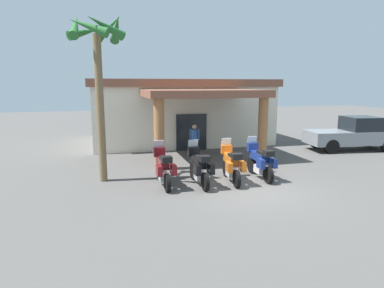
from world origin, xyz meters
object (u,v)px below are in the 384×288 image
Objects in this scene: motel_building at (179,110)px; motorcycle_black at (199,167)px; palm_tree_roadside at (98,54)px; pickup_truck_gray at (354,134)px; motorcycle_blue at (260,161)px; motorcycle_maroon at (163,168)px; pedestrian at (194,138)px; motorcycle_orange at (231,164)px.

motel_building reaches higher than motorcycle_black.
pickup_truck_gray is at bearing 9.02° from palm_tree_roadside.
pickup_truck_gray is (8.03, 3.67, 0.24)m from motorcycle_blue.
pedestrian is (2.56, 4.32, 0.31)m from motorcycle_maroon.
pickup_truck_gray is at bearing -32.21° from motel_building.
motorcycle_blue is 1.27× the size of pedestrian.
motorcycle_blue is 8.83m from pickup_truck_gray.
pedestrian is (1.23, 4.60, 0.31)m from motorcycle_black.
motorcycle_orange is at bearing -148.30° from pickup_truck_gray.
motel_building is 5.33× the size of motorcycle_orange.
motorcycle_black is (-1.77, -9.88, -1.39)m from motel_building.
motorcycle_black is at bearing -24.60° from palm_tree_roadside.
motorcycle_orange is at bearing -18.22° from palm_tree_roadside.
pickup_truck_gray is (9.36, 3.82, 0.24)m from motorcycle_orange.
motorcycle_black is 1.00× the size of motorcycle_blue.
motorcycle_maroon is at bearing -154.03° from pickup_truck_gray.
motorcycle_blue is at bearing -145.92° from pickup_truck_gray.
motorcycle_orange is (-0.44, -9.87, -1.39)m from motel_building.
motorcycle_orange is 1.34m from motorcycle_blue.
motorcycle_maroon is 0.41× the size of pickup_truck_gray.
pickup_truck_gray is at bearing -69.20° from motorcycle_black.
motel_building is 2.16× the size of pickup_truck_gray.
motorcycle_orange is at bearing 31.27° from pedestrian.
motorcycle_orange is (1.33, 0.01, 0.00)m from motorcycle_black.
pickup_truck_gray is at bearing -59.85° from motorcycle_orange.
motorcycle_orange is 0.34× the size of palm_tree_roadside.
motorcycle_blue is at bearing 47.85° from pedestrian.
motel_building is 5.32× the size of motorcycle_black.
motorcycle_black is at bearing 98.30° from motorcycle_orange.
pedestrian reaches higher than motorcycle_orange.
motel_building reaches higher than motorcycle_maroon.
motorcycle_blue is 7.56m from palm_tree_roadside.
palm_tree_roadside is at bearing -27.19° from pedestrian.
pedestrian is at bearing -93.85° from motel_building.
motorcycle_maroon is at bearing 92.19° from motorcycle_orange.
pedestrian is at bearing -13.95° from motorcycle_black.
palm_tree_roadside is (-14.15, -2.25, 3.96)m from pickup_truck_gray.
palm_tree_roadside reaches higher than pickup_truck_gray.
motorcycle_maroon is 4.89m from palm_tree_roadside.
motel_building is 1.82× the size of palm_tree_roadside.
pedestrian is 0.27× the size of palm_tree_roadside.
motorcycle_blue is (0.89, -9.72, -1.39)m from motel_building.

